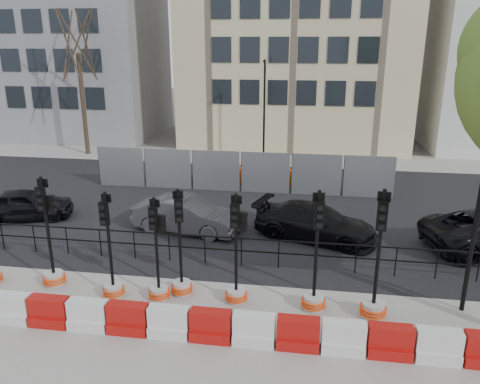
% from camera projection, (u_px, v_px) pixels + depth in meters
% --- Properties ---
extents(ground, '(120.00, 120.00, 0.00)m').
position_uv_depth(ground, '(197.00, 281.00, 14.23)').
color(ground, '#51514C').
rests_on(ground, ground).
extents(sidewalk_near, '(40.00, 6.00, 0.02)m').
position_uv_depth(sidewalk_near, '(167.00, 340.00, 11.40)').
color(sidewalk_near, gray).
rests_on(sidewalk_near, ground).
extents(road, '(40.00, 14.00, 0.03)m').
position_uv_depth(road, '(234.00, 205.00, 20.81)').
color(road, black).
rests_on(road, ground).
extents(sidewalk_far, '(40.00, 4.00, 0.02)m').
position_uv_depth(sidewalk_far, '(257.00, 158.00, 29.28)').
color(sidewalk_far, gray).
rests_on(sidewalk_far, ground).
extents(building_grey, '(11.00, 9.06, 14.00)m').
position_uv_depth(building_grey, '(81.00, 41.00, 34.76)').
color(building_grey, gray).
rests_on(building_grey, ground).
extents(building_cream, '(15.00, 10.06, 18.00)m').
position_uv_depth(building_cream, '(298.00, 10.00, 31.87)').
color(building_cream, '#C2AF8E').
rests_on(building_cream, ground).
extents(kerb_railing, '(18.00, 0.04, 1.00)m').
position_uv_depth(kerb_railing, '(205.00, 244.00, 15.15)').
color(kerb_railing, black).
rests_on(kerb_railing, ground).
extents(heras_fencing, '(14.33, 1.72, 2.00)m').
position_uv_depth(heras_fencing, '(243.00, 174.00, 23.24)').
color(heras_fencing, '#999BA1').
rests_on(heras_fencing, ground).
extents(lamp_post_far, '(0.12, 0.56, 6.00)m').
position_uv_depth(lamp_post_far, '(264.00, 109.00, 27.27)').
color(lamp_post_far, black).
rests_on(lamp_post_far, ground).
extents(lamp_post_near, '(0.12, 0.56, 6.00)m').
position_uv_depth(lamp_post_near, '(480.00, 198.00, 11.68)').
color(lamp_post_near, black).
rests_on(lamp_post_near, ground).
extents(tree_bare_far, '(2.00, 2.00, 9.00)m').
position_uv_depth(tree_bare_far, '(77.00, 47.00, 28.34)').
color(tree_bare_far, '#473828').
rests_on(tree_bare_far, ground).
extents(barrier_row, '(15.70, 0.50, 0.80)m').
position_uv_depth(barrier_row, '(169.00, 323.00, 11.48)').
color(barrier_row, '#B3110E').
rests_on(barrier_row, ground).
extents(traffic_signal_b, '(0.66, 0.66, 3.38)m').
position_uv_depth(traffic_signal_b, '(52.00, 261.00, 13.77)').
color(traffic_signal_b, beige).
rests_on(traffic_signal_b, ground).
extents(traffic_signal_c, '(0.62, 0.62, 3.15)m').
position_uv_depth(traffic_signal_c, '(112.00, 276.00, 13.17)').
color(traffic_signal_c, beige).
rests_on(traffic_signal_c, ground).
extents(traffic_signal_d, '(0.60, 0.60, 3.04)m').
position_uv_depth(traffic_signal_d, '(158.00, 276.00, 13.02)').
color(traffic_signal_d, beige).
rests_on(traffic_signal_d, ground).
extents(traffic_signal_e, '(0.63, 0.63, 3.19)m').
position_uv_depth(traffic_signal_e, '(181.00, 273.00, 13.31)').
color(traffic_signal_e, beige).
rests_on(traffic_signal_e, ground).
extents(traffic_signal_f, '(0.63, 0.63, 3.20)m').
position_uv_depth(traffic_signal_f, '(236.00, 278.00, 12.86)').
color(traffic_signal_f, beige).
rests_on(traffic_signal_f, ground).
extents(traffic_signal_g, '(0.67, 0.67, 3.40)m').
position_uv_depth(traffic_signal_g, '(314.00, 286.00, 12.53)').
color(traffic_signal_g, beige).
rests_on(traffic_signal_g, ground).
extents(traffic_signal_h, '(0.70, 0.70, 3.55)m').
position_uv_depth(traffic_signal_h, '(375.00, 293.00, 12.15)').
color(traffic_signal_h, beige).
rests_on(traffic_signal_h, ground).
extents(car_a, '(3.94, 4.78, 1.30)m').
position_uv_depth(car_a, '(24.00, 204.00, 18.97)').
color(car_a, black).
rests_on(car_a, ground).
extents(car_b, '(2.87, 4.62, 1.36)m').
position_uv_depth(car_b, '(187.00, 215.00, 17.77)').
color(car_b, '#46454A').
rests_on(car_b, ground).
extents(car_c, '(4.42, 5.55, 1.31)m').
position_uv_depth(car_c, '(315.00, 222.00, 17.08)').
color(car_c, black).
rests_on(car_c, ground).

